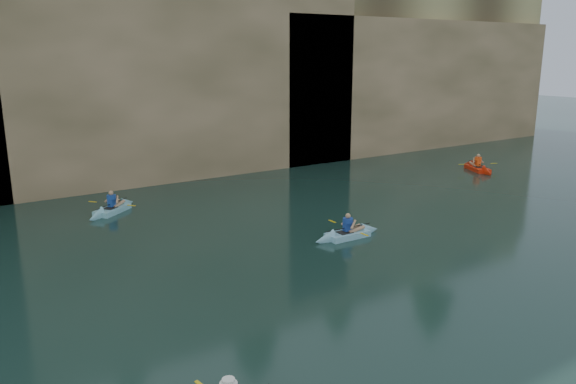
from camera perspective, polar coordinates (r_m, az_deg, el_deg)
ground at (r=14.74m, az=17.89°, el=-15.64°), size 160.00×160.00×0.00m
cliff at (r=39.15m, az=-18.49°, el=11.63°), size 70.00×16.00×12.00m
cliff_slab_center at (r=32.78m, az=-11.51°, el=11.22°), size 24.00×2.40×11.40m
cliff_slab_east at (r=44.39m, az=13.63°, el=10.75°), size 26.00×2.40×9.84m
sea_cave_center at (r=30.86m, az=-21.04°, el=2.73°), size 3.50×1.00×3.20m
sea_cave_east at (r=36.31m, az=0.99°, el=6.26°), size 5.00×1.00×4.50m
kayaker_ltblue_near at (r=22.37m, az=6.06°, el=-4.25°), size 3.15×2.44×1.24m
kayaker_red_far at (r=36.78m, az=18.69°, el=2.32°), size 2.34×3.53×1.30m
kayaker_ltblue_mid at (r=26.92m, az=-17.42°, el=-1.67°), size 3.09×2.66×1.27m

